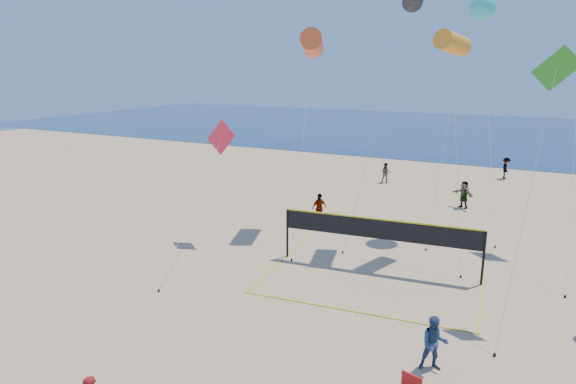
% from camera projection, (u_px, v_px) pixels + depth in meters
% --- Properties ---
extents(ocean, '(140.00, 50.00, 0.03)m').
position_uv_depth(ocean, '(505.00, 133.00, 65.96)').
color(ocean, '#10234F').
rests_on(ocean, ground).
extents(bystander_a, '(0.97, 0.87, 1.63)m').
position_uv_depth(bystander_a, '(434.00, 344.00, 14.57)').
color(bystander_a, navy).
rests_on(bystander_a, ground).
extents(far_person_0, '(0.83, 1.04, 1.65)m').
position_uv_depth(far_person_0, '(319.00, 208.00, 28.39)').
color(far_person_0, gray).
rests_on(far_person_0, ground).
extents(far_person_1, '(1.58, 1.27, 1.68)m').
position_uv_depth(far_person_1, '(464.00, 195.00, 31.27)').
color(far_person_1, gray).
rests_on(far_person_1, ground).
extents(far_person_3, '(0.86, 0.75, 1.50)m').
position_uv_depth(far_person_3, '(386.00, 173.00, 38.00)').
color(far_person_3, gray).
rests_on(far_person_3, ground).
extents(far_person_4, '(0.84, 1.18, 1.66)m').
position_uv_depth(far_person_4, '(506.00, 168.00, 39.34)').
color(far_person_4, gray).
rests_on(far_person_4, ground).
extents(volleyball_net, '(9.30, 9.16, 2.28)m').
position_uv_depth(volleyball_net, '(379.00, 235.00, 21.59)').
color(volleyball_net, black).
rests_on(volleyball_net, ground).
extents(kite_0, '(2.61, 6.82, 10.31)m').
position_uv_depth(kite_0, '(312.00, 43.00, 25.98)').
color(kite_0, '#F55A27').
rests_on(kite_0, ground).
extents(kite_2, '(2.33, 4.34, 10.02)m').
position_uv_depth(kite_2, '(453.00, 43.00, 22.30)').
color(kite_2, orange).
rests_on(kite_2, ground).
extents(kite_3, '(2.30, 6.68, 6.03)m').
position_uv_depth(kite_3, '(219.00, 142.00, 24.54)').
color(kite_3, '#F62642').
rests_on(kite_3, ground).
extents(kite_4, '(1.51, 4.11, 9.16)m').
position_uv_depth(kite_4, '(553.00, 85.00, 16.41)').
color(kite_4, green).
rests_on(kite_4, ground).
extents(kite_7, '(3.08, 5.94, 12.15)m').
position_uv_depth(kite_7, '(483.00, 8.00, 27.14)').
color(kite_7, '#2ECDDE').
rests_on(kite_7, ground).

